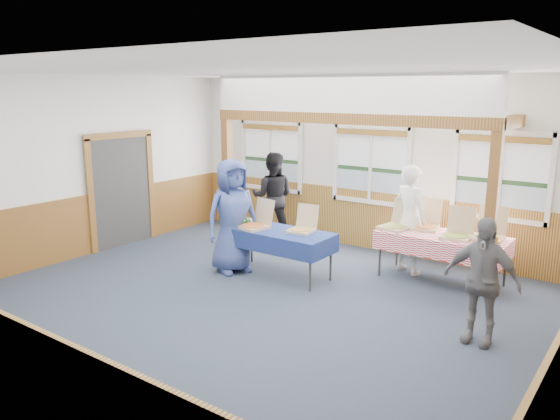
% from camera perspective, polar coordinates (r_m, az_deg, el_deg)
% --- Properties ---
extents(floor, '(8.00, 8.00, 0.00)m').
position_cam_1_polar(floor, '(7.78, -2.69, -9.87)').
color(floor, '#26313E').
rests_on(floor, ground).
extents(ceiling, '(8.00, 8.00, 0.00)m').
position_cam_1_polar(ceiling, '(7.20, -2.96, 14.40)').
color(ceiling, white).
rests_on(ceiling, wall_back).
extents(wall_back, '(8.00, 0.00, 8.00)m').
position_cam_1_polar(wall_back, '(10.25, 9.58, 4.72)').
color(wall_back, silver).
rests_on(wall_back, floor).
extents(wall_left, '(0.00, 8.00, 8.00)m').
position_cam_1_polar(wall_left, '(10.28, -20.51, 4.12)').
color(wall_left, silver).
rests_on(wall_left, floor).
extents(wainscot_back, '(7.98, 0.05, 1.10)m').
position_cam_1_polar(wainscot_back, '(10.42, 9.31, -1.02)').
color(wainscot_back, brown).
rests_on(wainscot_back, floor).
extents(wainscot_front, '(7.98, 0.05, 1.10)m').
position_cam_1_polar(wainscot_front, '(5.55, -26.63, -14.70)').
color(wainscot_front, brown).
rests_on(wainscot_front, floor).
extents(wainscot_left, '(0.05, 6.98, 1.10)m').
position_cam_1_polar(wainscot_left, '(10.46, -19.99, -1.58)').
color(wainscot_left, brown).
rests_on(wainscot_left, floor).
extents(cased_opening, '(0.06, 1.30, 2.10)m').
position_cam_1_polar(cased_opening, '(10.85, -16.23, 1.88)').
color(cased_opening, '#303030').
rests_on(cased_opening, wall_left).
extents(window_left, '(1.56, 0.10, 1.46)m').
position_cam_1_polar(window_left, '(11.41, -0.93, 6.07)').
color(window_left, white).
rests_on(window_left, wall_back).
extents(window_mid, '(1.56, 0.10, 1.46)m').
position_cam_1_polar(window_mid, '(10.20, 9.49, 5.13)').
color(window_mid, white).
rests_on(window_mid, wall_back).
extents(window_right, '(1.56, 0.10, 1.46)m').
position_cam_1_polar(window_right, '(9.41, 22.11, 3.77)').
color(window_right, white).
rests_on(window_right, wall_back).
extents(post_left, '(0.15, 0.15, 2.40)m').
position_cam_1_polar(post_left, '(10.71, -5.51, 3.00)').
color(post_left, brown).
rests_on(post_left, floor).
extents(post_right, '(0.15, 0.15, 2.40)m').
position_cam_1_polar(post_right, '(8.34, 21.20, -0.53)').
color(post_right, brown).
rests_on(post_right, floor).
extents(cross_beam, '(5.15, 0.18, 0.18)m').
position_cam_1_polar(cross_beam, '(9.11, 6.35, 9.48)').
color(cross_beam, brown).
rests_on(cross_beam, post_left).
extents(table_left, '(1.92, 1.25, 0.76)m').
position_cam_1_polar(table_left, '(8.72, -0.15, -2.52)').
color(table_left, '#303030').
rests_on(table_left, floor).
extents(table_right, '(2.12, 1.43, 0.76)m').
position_cam_1_polar(table_right, '(8.84, 16.60, -2.81)').
color(table_right, '#303030').
rests_on(table_right, floor).
extents(pizza_box_a, '(0.49, 0.57, 0.45)m').
position_cam_1_polar(pizza_box_a, '(8.84, -2.61, -1.48)').
color(pizza_box_a, tan).
rests_on(pizza_box_a, table_left).
extents(pizza_box_b, '(0.42, 0.49, 0.41)m').
position_cam_1_polar(pizza_box_b, '(8.63, 2.34, -1.85)').
color(pizza_box_b, tan).
rests_on(pizza_box_b, table_left).
extents(pizza_box_c, '(0.51, 0.58, 0.46)m').
position_cam_1_polar(pizza_box_c, '(8.99, 12.00, -1.51)').
color(pizza_box_c, tan).
rests_on(pizza_box_c, table_right).
extents(pizza_box_d, '(0.50, 0.58, 0.45)m').
position_cam_1_polar(pizza_box_d, '(9.11, 14.94, -1.48)').
color(pizza_box_d, tan).
rests_on(pizza_box_d, table_right).
extents(pizza_box_e, '(0.44, 0.53, 0.45)m').
position_cam_1_polar(pizza_box_e, '(8.67, 18.02, -2.38)').
color(pizza_box_e, tan).
rests_on(pizza_box_e, table_right).
extents(pizza_box_f, '(0.46, 0.55, 0.47)m').
position_cam_1_polar(pizza_box_f, '(8.77, 20.95, -2.42)').
color(pizza_box_f, tan).
rests_on(pizza_box_f, table_right).
extents(veggie_tray, '(0.43, 0.43, 0.10)m').
position_cam_1_polar(veggie_tray, '(9.15, -3.94, -1.24)').
color(veggie_tray, black).
rests_on(veggie_tray, table_left).
extents(drink_glass, '(0.07, 0.07, 0.15)m').
position_cam_1_polar(drink_glass, '(8.35, 21.57, -3.15)').
color(drink_glass, '#A26B1B').
rests_on(drink_glass, table_right).
extents(woman_white, '(0.76, 0.63, 1.79)m').
position_cam_1_polar(woman_white, '(9.10, 13.44, -0.95)').
color(woman_white, white).
rests_on(woman_white, floor).
extents(woman_black, '(1.07, 1.00, 1.76)m').
position_cam_1_polar(woman_black, '(10.77, -0.78, 1.39)').
color(woman_black, black).
rests_on(woman_black, floor).
extents(man_blue, '(0.90, 1.07, 1.88)m').
position_cam_1_polar(man_blue, '(8.92, -5.01, -0.64)').
color(man_blue, '#364788').
rests_on(man_blue, floor).
extents(person_grey, '(0.91, 0.41, 1.53)m').
position_cam_1_polar(person_grey, '(6.86, 20.29, -6.94)').
color(person_grey, slate).
rests_on(person_grey, floor).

